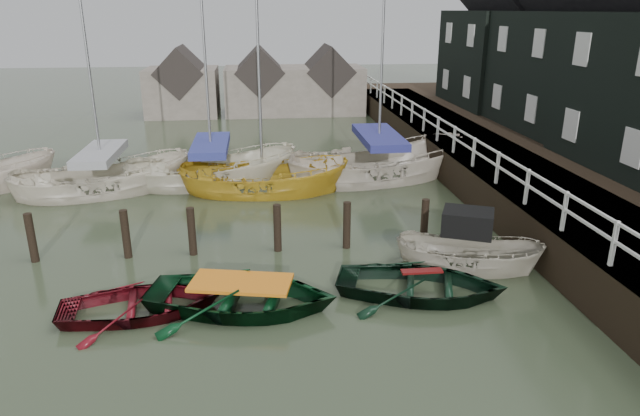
{
  "coord_description": "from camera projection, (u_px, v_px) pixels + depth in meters",
  "views": [
    {
      "loc": [
        0.74,
        -12.16,
        6.6
      ],
      "look_at": [
        2.38,
        2.59,
        1.4
      ],
      "focal_mm": 32.0,
      "sensor_mm": 36.0,
      "label": 1
    }
  ],
  "objects": [
    {
      "name": "motorboat",
      "position": [
        466.0,
        264.0,
        15.34
      ],
      "size": [
        4.11,
        2.86,
        2.31
      ],
      "rotation": [
        0.0,
        0.0,
        1.16
      ],
      "color": "#BAB39F",
      "rests_on": "ground"
    },
    {
      "name": "sailboat_b",
      "position": [
        213.0,
        182.0,
        22.71
      ],
      "size": [
        7.07,
        3.57,
        11.18
      ],
      "rotation": [
        0.0,
        0.0,
        1.73
      ],
      "color": "beige",
      "rests_on": "ground"
    },
    {
      "name": "sailboat_d",
      "position": [
        378.0,
        178.0,
        23.33
      ],
      "size": [
        8.1,
        4.44,
        12.42
      ],
      "rotation": [
        0.0,
        0.0,
        1.78
      ],
      "color": "beige",
      "rests_on": "ground"
    },
    {
      "name": "rowboat_green",
      "position": [
        242.0,
        308.0,
        13.28
      ],
      "size": [
        5.0,
        4.04,
        0.91
      ],
      "primitive_type": "imported",
      "rotation": [
        0.0,
        0.0,
        1.35
      ],
      "color": "black",
      "rests_on": "ground"
    },
    {
      "name": "far_sheds",
      "position": [
        257.0,
        85.0,
        37.37
      ],
      "size": [
        14.0,
        4.08,
        4.39
      ],
      "color": "#665B51",
      "rests_on": "ground"
    },
    {
      "name": "sailboat_c",
      "position": [
        263.0,
        192.0,
        21.69
      ],
      "size": [
        6.68,
        3.16,
        10.93
      ],
      "rotation": [
        0.0,
        0.0,
        1.45
      ],
      "color": "gold",
      "rests_on": "ground"
    },
    {
      "name": "mooring_pilings",
      "position": [
        195.0,
        238.0,
        16.04
      ],
      "size": [
        13.72,
        0.22,
        1.8
      ],
      "color": "black",
      "rests_on": "ground"
    },
    {
      "name": "rowboat_dkgreen",
      "position": [
        420.0,
        295.0,
        13.9
      ],
      "size": [
        4.7,
        3.91,
        0.84
      ],
      "primitive_type": "imported",
      "rotation": [
        0.0,
        0.0,
        1.29
      ],
      "color": "black",
      "rests_on": "ground"
    },
    {
      "name": "ground",
      "position": [
        233.0,
        303.0,
        13.51
      ],
      "size": [
        120.0,
        120.0,
        0.0
      ],
      "primitive_type": "plane",
      "color": "#343D27",
      "rests_on": "ground"
    },
    {
      "name": "sailboat_a",
      "position": [
        105.0,
        191.0,
        21.63
      ],
      "size": [
        6.97,
        4.23,
        10.53
      ],
      "rotation": [
        0.0,
        0.0,
        1.86
      ],
      "color": "beige",
      "rests_on": "ground"
    },
    {
      "name": "quay_houses",
      "position": [
        637.0,
        35.0,
        21.31
      ],
      "size": [
        6.52,
        28.14,
        10.01
      ],
      "color": "black",
      "rests_on": "ground"
    },
    {
      "name": "land_strip",
      "position": [
        593.0,
        171.0,
        24.45
      ],
      "size": [
        14.0,
        38.0,
        1.5
      ],
      "primitive_type": "cube",
      "color": "black",
      "rests_on": "ground"
    },
    {
      "name": "rowboat_red",
      "position": [
        143.0,
        313.0,
        13.06
      ],
      "size": [
        3.92,
        3.03,
        0.75
      ],
      "primitive_type": "imported",
      "rotation": [
        0.0,
        0.0,
        1.7
      ],
      "color": "#540C13",
      "rests_on": "ground"
    },
    {
      "name": "pier",
      "position": [
        470.0,
        159.0,
        23.64
      ],
      "size": [
        3.04,
        32.0,
        2.7
      ],
      "color": "black",
      "rests_on": "ground"
    }
  ]
}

